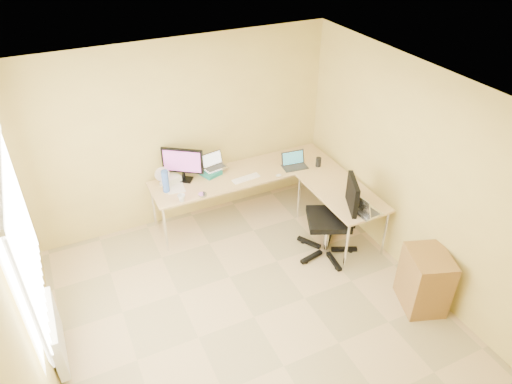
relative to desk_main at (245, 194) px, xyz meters
name	(u,v)px	position (x,y,z in m)	size (l,w,h in m)	color
floor	(254,317)	(-0.72, -1.85, -0.36)	(4.50, 4.50, 0.00)	tan
ceiling	(253,104)	(-0.72, -1.85, 2.24)	(4.50, 4.50, 0.00)	white
wall_back	(183,134)	(-0.72, 0.40, 0.93)	(4.50, 4.50, 0.00)	#D1BB5E
wall_left	(24,295)	(-2.83, -1.85, 0.93)	(4.50, 4.50, 0.00)	#D1BB5E
wall_right	(419,179)	(1.38, -1.85, 0.93)	(4.50, 4.50, 0.00)	#D1BB5E
desk_main	(245,194)	(0.00, 0.00, 0.00)	(2.65, 0.70, 0.73)	tan
desk_return	(340,214)	(0.98, -1.00, 0.00)	(0.70, 1.30, 0.73)	tan
monitor	(183,165)	(-0.83, 0.18, 0.61)	(0.57, 0.18, 0.49)	black
book_stack	(208,171)	(-0.46, 0.20, 0.39)	(0.24, 0.33, 0.05)	#17766F
laptop_center	(215,162)	(-0.36, 0.20, 0.53)	(0.33, 0.25, 0.21)	silver
laptop_black	(295,161)	(0.71, -0.18, 0.47)	(0.34, 0.25, 0.22)	#282828
keyboard	(246,178)	(-0.05, -0.17, 0.37)	(0.40, 0.11, 0.02)	white
mouse	(279,175)	(0.39, -0.30, 0.38)	(0.09, 0.05, 0.03)	silver
mug	(181,198)	(-1.02, -0.30, 0.41)	(0.10, 0.10, 0.09)	silver
cd_stack	(203,195)	(-0.73, -0.30, 0.38)	(0.11, 0.11, 0.03)	#B5B5BA
water_bottle	(165,181)	(-1.13, 0.01, 0.52)	(0.09, 0.09, 0.31)	#365CB8
papers	(175,187)	(-1.00, 0.06, 0.37)	(0.23, 0.33, 0.01)	silver
white_box	(171,179)	(-1.01, 0.20, 0.41)	(0.25, 0.18, 0.09)	beige
desk_fan	(162,176)	(-1.13, 0.20, 0.49)	(0.20, 0.20, 0.25)	silver
black_cup	(318,162)	(1.03, -0.30, 0.43)	(0.08, 0.08, 0.13)	black
laptop_return	(369,206)	(0.98, -1.54, 0.48)	(0.27, 0.35, 0.23)	silver
office_chair	(328,222)	(0.62, -1.24, 0.13)	(0.69, 0.69, 1.15)	black
cabinet	(425,281)	(1.13, -2.49, -0.01)	(0.44, 0.54, 0.75)	brown
radiator	(56,333)	(-2.75, -1.45, -0.02)	(0.09, 0.80, 0.55)	white
window	(20,242)	(-2.78, -1.45, 1.19)	(0.10, 1.80, 1.40)	white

